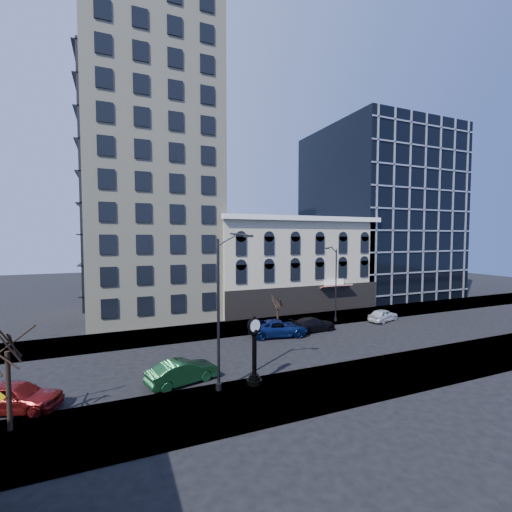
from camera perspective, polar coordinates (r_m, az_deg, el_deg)
name	(u,v)px	position (r m, az deg, el deg)	size (l,w,h in m)	color
ground	(252,353)	(30.21, -0.60, -15.81)	(160.00, 160.00, 0.00)	black
sidewalk_far	(224,329)	(37.40, -5.31, -11.99)	(160.00, 6.00, 0.12)	gray
sidewalk_near	(300,391)	(23.49, 7.30, -21.42)	(160.00, 6.00, 0.12)	gray
cream_tower	(151,162)	(46.58, -17.07, 14.78)	(15.90, 15.40, 42.50)	#BBB697
victorian_row	(289,264)	(48.23, 5.53, -1.41)	(22.60, 11.19, 12.50)	#B5AE95
glass_office	(377,213)	(63.94, 19.47, 6.71)	(20.00, 20.15, 28.00)	black
street_clock	(254,353)	(23.42, -0.28, -15.85)	(1.04, 1.04, 4.58)	black
street_lamp_near	(230,270)	(21.37, -4.35, -2.31)	(2.49, 1.24, 10.15)	black
street_lamp_far	(333,264)	(39.67, 12.75, -1.33)	(2.15, 1.10, 8.82)	black
bare_tree_near	(6,334)	(21.30, -36.17, -10.48)	(3.78, 3.78, 6.48)	black
bare_tree_far	(278,298)	(37.56, 3.65, -7.00)	(2.39, 2.39, 4.10)	black
car_near_a	(15,396)	(24.88, -35.26, -18.57)	(2.00, 4.97, 1.69)	maroon
car_near_b	(183,372)	(24.71, -12.14, -18.33)	(1.68, 4.81, 1.58)	#143F1E
car_far_a	(278,328)	(34.71, 3.73, -11.89)	(2.71, 5.88, 1.63)	#0C194C
car_far_b	(313,324)	(36.92, 9.50, -11.15)	(2.03, 4.99, 1.45)	black
car_far_c	(383,315)	(43.10, 20.40, -9.22)	(1.72, 4.29, 1.46)	silver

